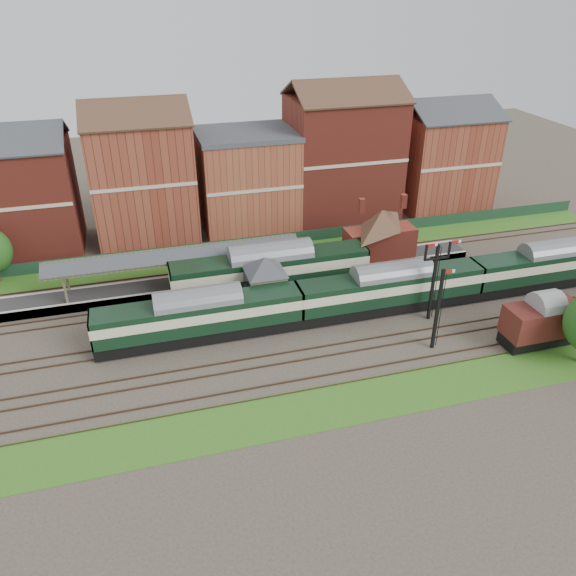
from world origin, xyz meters
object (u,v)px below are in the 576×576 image
object	(u,v)px
signal_box	(265,283)
platform_railcar	(271,270)
semaphore_bracket	(434,277)
dmu_train	(391,288)

from	to	relation	value
signal_box	platform_railcar	bearing A→B (deg)	67.41
semaphore_bracket	signal_box	bearing A→B (deg)	159.08
semaphore_bracket	platform_railcar	distance (m)	16.49
platform_railcar	semaphore_bracket	bearing A→B (deg)	-33.33
signal_box	semaphore_bracket	size ratio (longest dim) A/B	0.73
semaphore_bracket	dmu_train	size ratio (longest dim) A/B	0.14
semaphore_bracket	platform_railcar	world-z (taller)	semaphore_bracket
signal_box	dmu_train	bearing A→B (deg)	-15.26
platform_railcar	signal_box	bearing A→B (deg)	-112.59
signal_box	platform_railcar	distance (m)	3.55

